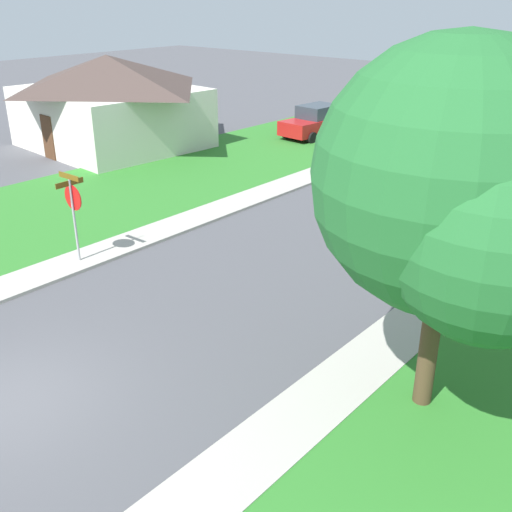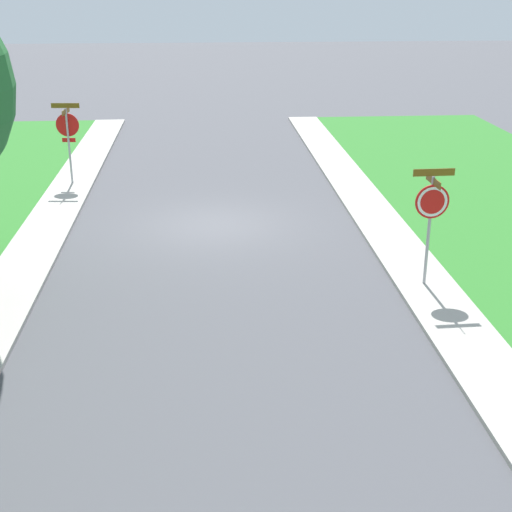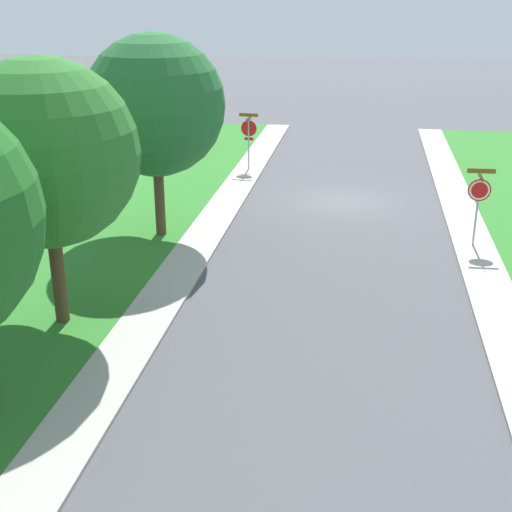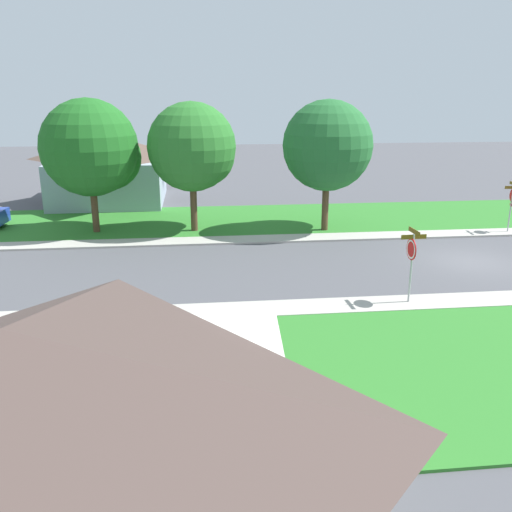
# 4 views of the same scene
# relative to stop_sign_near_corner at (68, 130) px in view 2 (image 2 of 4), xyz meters

# --- Properties ---
(ground_plane) EXTENTS (120.00, 120.00, 0.00)m
(ground_plane) POSITION_rel_stop_sign_near_corner_xyz_m (-4.69, 4.52, -1.88)
(ground_plane) COLOR #4C4C51
(stop_sign_near_corner) EXTENTS (0.92, 0.92, 2.77)m
(stop_sign_near_corner) POSITION_rel_stop_sign_near_corner_xyz_m (0.00, 0.00, 0.00)
(stop_sign_near_corner) COLOR #9E9EA3
(stop_sign_near_corner) RESTS_ON ground
(stop_sign_far_corner) EXTENTS (0.92, 0.92, 2.77)m
(stop_sign_far_corner) POSITION_rel_stop_sign_near_corner_xyz_m (-9.34, 9.33, 0.01)
(stop_sign_far_corner) COLOR #9E9EA3
(stop_sign_far_corner) RESTS_ON ground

